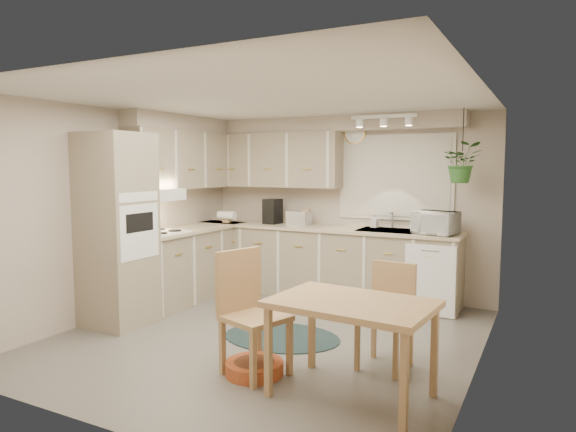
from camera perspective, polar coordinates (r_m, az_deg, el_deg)
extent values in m
plane|color=#5E5B53|center=(5.39, -2.19, -13.29)|extent=(4.20, 4.20, 0.00)
plane|color=silver|center=(5.15, -2.29, 12.89)|extent=(4.20, 4.20, 0.00)
cube|color=#B7A897|center=(7.03, 6.26, 1.10)|extent=(4.00, 0.04, 2.40)
cube|color=#B7A897|center=(3.48, -19.62, -3.75)|extent=(4.00, 0.04, 2.40)
cube|color=#B7A897|center=(6.36, -18.10, 0.39)|extent=(0.04, 4.20, 2.40)
cube|color=#B7A897|center=(4.50, 20.50, -1.73)|extent=(0.04, 4.20, 2.40)
cube|color=gray|center=(6.91, -10.95, -5.32)|extent=(0.60, 1.85, 0.90)
cube|color=gray|center=(6.93, 3.74, -5.20)|extent=(3.60, 0.60, 0.90)
cube|color=#C8B792|center=(6.83, -10.96, -1.46)|extent=(0.64, 1.89, 0.04)
cube|color=#C8B792|center=(6.85, 3.73, -1.35)|extent=(3.64, 0.64, 0.04)
cube|color=gray|center=(5.88, -18.44, -1.49)|extent=(0.65, 0.65, 2.10)
cube|color=white|center=(5.66, -16.18, -1.69)|extent=(0.02, 0.56, 0.58)
cube|color=gray|center=(6.96, -11.33, 6.13)|extent=(0.35, 2.00, 0.75)
cube|color=gray|center=(7.27, -1.60, 6.21)|extent=(2.00, 0.35, 0.75)
cube|color=#B7A897|center=(7.00, -11.57, 10.02)|extent=(0.30, 2.00, 0.20)
cube|color=#B7A897|center=(6.97, 4.34, 10.14)|extent=(3.60, 0.30, 0.20)
cube|color=white|center=(6.38, -14.09, -1.78)|extent=(0.52, 0.58, 0.02)
cube|color=white|center=(6.36, -14.33, 2.30)|extent=(0.40, 0.60, 0.14)
cube|color=beige|center=(6.76, 11.76, 4.24)|extent=(1.40, 0.02, 1.00)
cube|color=beige|center=(6.77, 11.78, 4.24)|extent=(1.50, 0.02, 1.10)
cube|color=#A8AAAF|center=(6.55, 11.00, -1.93)|extent=(0.70, 0.48, 0.10)
cube|color=white|center=(6.19, 15.47, -6.93)|extent=(0.58, 0.02, 0.83)
cube|color=white|center=(6.29, 10.59, 10.83)|extent=(0.80, 0.04, 0.04)
cylinder|color=gold|center=(6.94, 7.42, 9.13)|extent=(0.30, 0.03, 0.30)
cube|color=#AF7D57|center=(4.02, 7.05, -14.44)|extent=(1.24, 0.88, 0.74)
cube|color=#AF7D57|center=(4.34, -3.61, -10.82)|extent=(0.61, 0.61, 1.04)
cube|color=#AF7D57|center=(4.56, 10.69, -10.98)|extent=(0.46, 0.46, 0.90)
ellipsoid|color=black|center=(5.38, -0.71, -13.30)|extent=(1.30, 1.03, 0.01)
cylinder|color=#B54324|center=(4.50, -3.76, -16.49)|extent=(0.65, 0.65, 0.11)
imported|color=white|center=(6.29, 16.04, -0.46)|extent=(0.55, 0.39, 0.33)
imported|color=white|center=(6.75, 9.60, -1.00)|extent=(0.11, 0.19, 0.08)
imported|color=#2E6227|center=(6.21, 18.77, 5.17)|extent=(0.53, 0.56, 0.36)
cube|color=black|center=(7.17, -1.72, 0.52)|extent=(0.21, 0.25, 0.35)
cube|color=#A8AAAF|center=(7.01, 1.20, -0.24)|extent=(0.33, 0.21, 0.19)
cube|color=#AF7D57|center=(6.99, 2.02, -0.13)|extent=(0.11, 0.11, 0.22)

